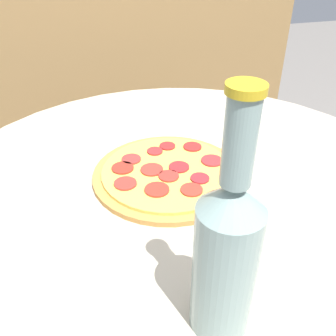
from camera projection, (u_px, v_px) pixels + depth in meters
The scene contains 4 objects.
table at pixel (182, 248), 0.79m from camera, with size 0.96×0.96×0.72m.
fence_panel at pixel (109, 20), 1.38m from camera, with size 1.51×0.04×1.65m.
pizza at pixel (168, 173), 0.71m from camera, with size 0.29×0.29×0.02m.
beer_bottle at pixel (226, 253), 0.40m from camera, with size 0.07×0.07×0.30m.
Camera 1 is at (-0.18, -0.53, 1.13)m, focal length 40.00 mm.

